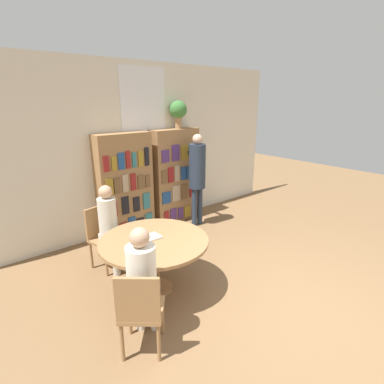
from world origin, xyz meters
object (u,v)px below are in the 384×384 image
(seated_reader_right, at_px, (143,277))
(reading_table, at_px, (154,247))
(chair_left_side, at_px, (103,234))
(chair_near_camera, at_px, (141,309))
(bookshelf_right, at_px, (175,176))
(flower_vase, at_px, (178,111))
(librarian_standing, at_px, (197,171))
(bookshelf_left, at_px, (125,186))
(seated_reader_left, at_px, (110,224))

(seated_reader_right, bearing_deg, reading_table, 90.00)
(chair_left_side, distance_m, seated_reader_right, 1.66)
(chair_left_side, bearing_deg, chair_near_camera, 63.00)
(bookshelf_right, bearing_deg, chair_left_side, -157.43)
(flower_vase, height_order, librarian_standing, flower_vase)
(flower_vase, relative_size, chair_left_side, 0.57)
(bookshelf_left, distance_m, seated_reader_left, 1.23)
(bookshelf_right, distance_m, seated_reader_right, 3.24)
(seated_reader_left, bearing_deg, librarian_standing, 179.19)
(bookshelf_left, height_order, seated_reader_right, bookshelf_left)
(chair_left_side, relative_size, seated_reader_left, 0.72)
(bookshelf_right, relative_size, flower_vase, 3.55)
(bookshelf_left, xyz_separation_m, chair_near_camera, (-1.20, -2.53, -0.40))
(bookshelf_left, distance_m, chair_left_side, 1.18)
(chair_near_camera, xyz_separation_m, chair_left_side, (0.41, 1.75, 0.00))
(chair_left_side, relative_size, seated_reader_right, 0.72)
(librarian_standing, bearing_deg, seated_reader_left, -167.02)
(flower_vase, bearing_deg, bookshelf_right, -177.39)
(bookshelf_right, xyz_separation_m, librarian_standing, (0.14, -0.50, 0.18))
(chair_near_camera, bearing_deg, seated_reader_left, 114.12)
(chair_left_side, bearing_deg, reading_table, 90.00)
(bookshelf_left, height_order, chair_left_side, bookshelf_left)
(bookshelf_right, bearing_deg, librarian_standing, -74.11)
(bookshelf_left, relative_size, flower_vase, 3.55)
(chair_left_side, relative_size, librarian_standing, 0.51)
(seated_reader_right, xyz_separation_m, librarian_standing, (2.32, 1.90, 0.36))
(bookshelf_right, distance_m, librarian_standing, 0.55)
(reading_table, bearing_deg, bookshelf_right, 47.09)
(flower_vase, relative_size, librarian_standing, 0.29)
(chair_near_camera, relative_size, seated_reader_right, 0.72)
(chair_left_side, height_order, seated_reader_left, seated_reader_left)
(chair_near_camera, bearing_deg, librarian_standing, 80.08)
(bookshelf_right, relative_size, chair_near_camera, 2.02)
(seated_reader_left, height_order, seated_reader_right, seated_reader_right)
(seated_reader_right, bearing_deg, bookshelf_left, 105.91)
(seated_reader_left, bearing_deg, reading_table, 90.00)
(reading_table, distance_m, seated_reader_left, 0.83)
(flower_vase, bearing_deg, seated_reader_left, -153.60)
(bookshelf_left, height_order, flower_vase, flower_vase)
(chair_left_side, height_order, librarian_standing, librarian_standing)
(seated_reader_left, bearing_deg, bookshelf_right, -166.25)
(chair_left_side, distance_m, seated_reader_left, 0.27)
(chair_near_camera, bearing_deg, chair_left_side, 117.00)
(flower_vase, xyz_separation_m, librarian_standing, (0.04, -0.51, -1.07))
(bookshelf_left, relative_size, chair_near_camera, 2.02)
(flower_vase, xyz_separation_m, chair_left_side, (-1.98, -0.79, -1.64))
(reading_table, bearing_deg, seated_reader_left, 103.79)
(seated_reader_right, relative_size, librarian_standing, 0.72)
(flower_vase, distance_m, seated_reader_right, 3.60)
(chair_near_camera, bearing_deg, seated_reader_right, 90.00)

